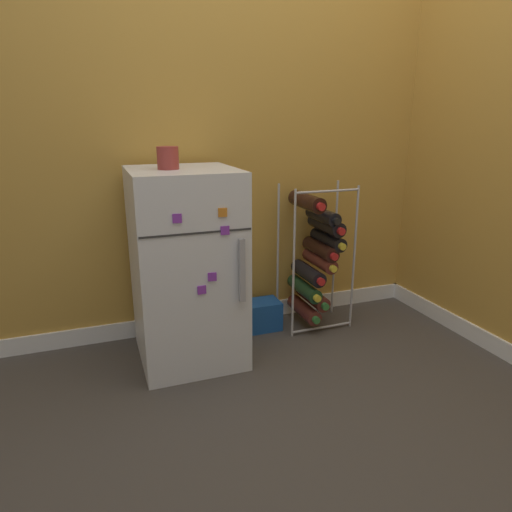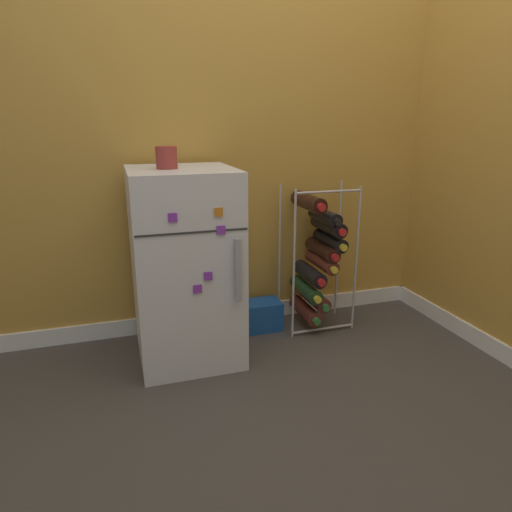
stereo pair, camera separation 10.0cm
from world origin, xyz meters
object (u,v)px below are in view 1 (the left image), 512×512
at_px(wine_rack, 315,257).
at_px(soda_box, 255,316).
at_px(mini_fridge, 187,267).
at_px(fridge_top_cup, 168,158).

height_order(wine_rack, soda_box, wine_rack).
bearing_deg(mini_fridge, wine_rack, 8.48).
relative_size(mini_fridge, soda_box, 3.28).
relative_size(wine_rack, soda_box, 2.85).
xyz_separation_m(mini_fridge, soda_box, (0.39, 0.15, -0.37)).
bearing_deg(soda_box, wine_rack, -7.69).
bearing_deg(fridge_top_cup, mini_fridge, 7.06).
relative_size(wine_rack, fridge_top_cup, 8.23).
xyz_separation_m(mini_fridge, wine_rack, (0.72, 0.11, -0.06)).
xyz_separation_m(mini_fridge, fridge_top_cup, (-0.06, -0.01, 0.49)).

